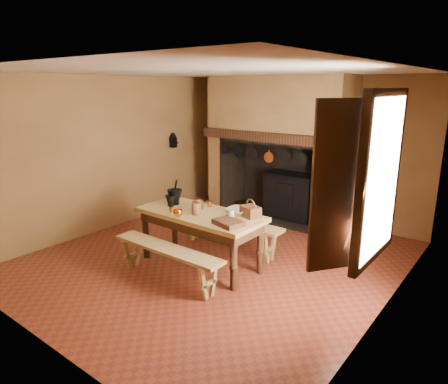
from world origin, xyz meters
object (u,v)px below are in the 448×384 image
at_px(mixing_bowl, 238,211).
at_px(wicker_basket, 251,211).
at_px(iron_range, 291,195).
at_px(coffee_grinder, 198,205).
at_px(work_table, 200,221).
at_px(bench_front, 167,256).

relative_size(mixing_bowl, wicker_basket, 1.02).
distance_m(iron_range, wicker_basket, 2.61).
bearing_deg(iron_range, wicker_basket, -74.48).
bearing_deg(wicker_basket, coffee_grinder, -145.93).
height_order(iron_range, work_table, iron_range).
xyz_separation_m(iron_range, bench_front, (-0.01, -3.45, -0.11)).
height_order(iron_range, wicker_basket, iron_range).
height_order(mixing_bowl, wicker_basket, wicker_basket).
relative_size(coffee_grinder, mixing_bowl, 0.62).
relative_size(bench_front, mixing_bowl, 5.46).
relative_size(work_table, mixing_bowl, 5.81).
xyz_separation_m(coffee_grinder, wicker_basket, (0.81, 0.20, 0.01)).
xyz_separation_m(iron_range, work_table, (-0.01, -2.76, 0.21)).
relative_size(bench_front, wicker_basket, 5.56).
bearing_deg(bench_front, work_table, 90.00).
bearing_deg(work_table, mixing_bowl, 30.96).
distance_m(coffee_grinder, wicker_basket, 0.83).
xyz_separation_m(mixing_bowl, wicker_basket, (0.22, -0.01, 0.04)).
relative_size(work_table, coffee_grinder, 9.39).
bearing_deg(bench_front, coffee_grinder, 98.48).
bearing_deg(coffee_grinder, iron_range, 67.16).
relative_size(coffee_grinder, wicker_basket, 0.63).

